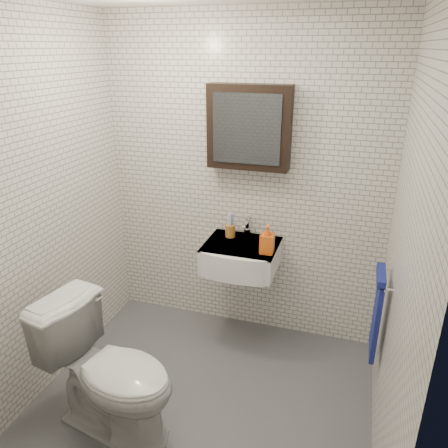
{
  "coord_description": "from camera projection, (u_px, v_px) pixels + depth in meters",
  "views": [
    {
      "loc": [
        0.83,
        -2.13,
        2.24
      ],
      "look_at": [
        0.01,
        0.45,
        1.13
      ],
      "focal_mm": 35.0,
      "sensor_mm": 36.0,
      "label": 1
    }
  ],
  "objects": [
    {
      "name": "faucet",
      "position": [
        247.0,
        228.0,
        3.42
      ],
      "size": [
        0.06,
        0.2,
        0.15
      ],
      "color": "silver",
      "rests_on": "washbasin"
    },
    {
      "name": "mirror_cabinet",
      "position": [
        249.0,
        128.0,
        3.12
      ],
      "size": [
        0.6,
        0.15,
        0.6
      ],
      "color": "black",
      "rests_on": "room_shell"
    },
    {
      "name": "ground",
      "position": [
        202.0,
        402.0,
        2.96
      ],
      "size": [
        2.2,
        2.0,
        0.01
      ],
      "primitive_type": "cube",
      "color": "#53555B",
      "rests_on": "ground"
    },
    {
      "name": "toothbrush_cup",
      "position": [
        230.0,
        230.0,
        3.42
      ],
      "size": [
        0.1,
        0.1,
        0.21
      ],
      "rotation": [
        0.0,
        0.0,
        0.31
      ],
      "color": "#9D6427",
      "rests_on": "washbasin"
    },
    {
      "name": "room_shell",
      "position": [
        197.0,
        197.0,
        2.4
      ],
      "size": [
        2.22,
        2.02,
        2.51
      ],
      "color": "silver",
      "rests_on": "ground"
    },
    {
      "name": "toilet",
      "position": [
        111.0,
        372.0,
        2.61
      ],
      "size": [
        0.92,
        0.63,
        0.86
      ],
      "primitive_type": "imported",
      "rotation": [
        0.0,
        0.0,
        1.38
      ],
      "color": "silver",
      "rests_on": "ground"
    },
    {
      "name": "washbasin",
      "position": [
        240.0,
        257.0,
        3.31
      ],
      "size": [
        0.55,
        0.5,
        0.2
      ],
      "color": "white",
      "rests_on": "room_shell"
    },
    {
      "name": "soap_bottle",
      "position": [
        267.0,
        239.0,
        3.13
      ],
      "size": [
        0.1,
        0.1,
        0.22
      ],
      "primitive_type": "imported",
      "rotation": [
        0.0,
        0.0,
        0.05
      ],
      "color": "orange",
      "rests_on": "washbasin"
    },
    {
      "name": "towel_rail",
      "position": [
        377.0,
        310.0,
        2.7
      ],
      "size": [
        0.09,
        0.3,
        0.58
      ],
      "color": "silver",
      "rests_on": "room_shell"
    }
  ]
}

